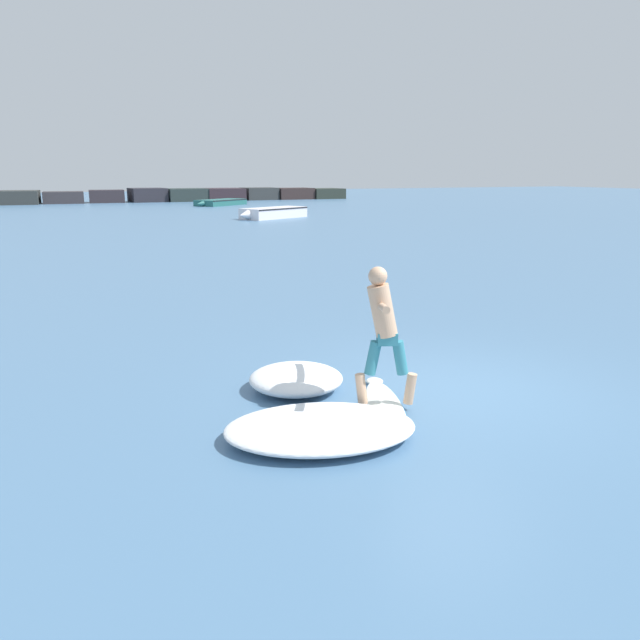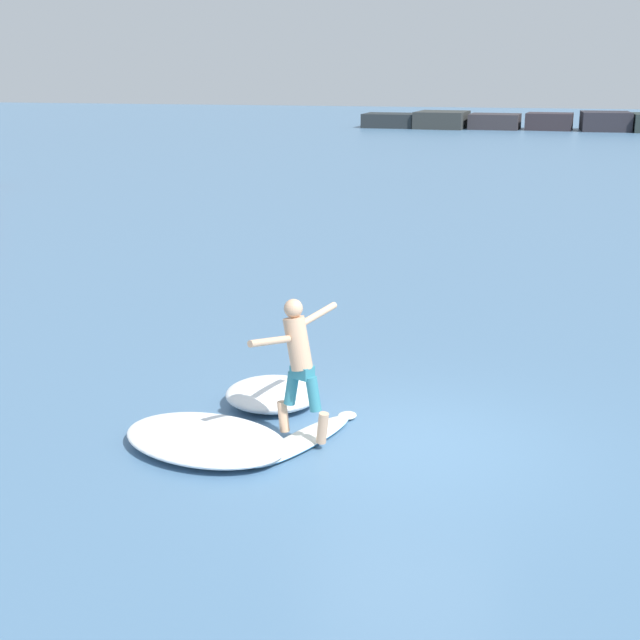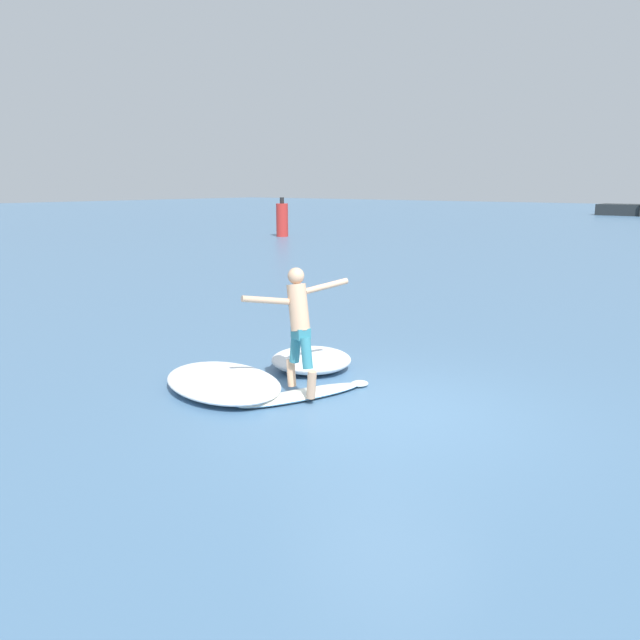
{
  "view_description": "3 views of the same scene",
  "coord_description": "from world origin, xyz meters",
  "px_view_note": "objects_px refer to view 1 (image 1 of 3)",
  "views": [
    {
      "loc": [
        -5.33,
        -7.1,
        3.08
      ],
      "look_at": [
        -1.91,
        0.54,
        1.09
      ],
      "focal_mm": 35.0,
      "sensor_mm": 36.0,
      "label": 1
    },
    {
      "loc": [
        1.5,
        -10.69,
        4.73
      ],
      "look_at": [
        -1.5,
        1.08,
        1.27
      ],
      "focal_mm": 50.0,
      "sensor_mm": 36.0,
      "label": 2
    },
    {
      "loc": [
        4.26,
        -7.08,
        3.1
      ],
      "look_at": [
        -1.6,
        0.4,
        1.02
      ],
      "focal_mm": 35.0,
      "sensor_mm": 36.0,
      "label": 3
    }
  ],
  "objects_px": {
    "surfer": "(383,324)",
    "small_boat_offshore": "(272,212)",
    "fishing_boat_near_jetty": "(220,202)",
    "surfboard": "(385,406)"
  },
  "relations": [
    {
      "from": "surfboard",
      "to": "fishing_boat_near_jetty",
      "type": "xyz_separation_m",
      "value": [
        11.92,
        52.02,
        0.26
      ]
    },
    {
      "from": "small_boat_offshore",
      "to": "fishing_boat_near_jetty",
      "type": "bearing_deg",
      "value": 85.98
    },
    {
      "from": "surfboard",
      "to": "small_boat_offshore",
      "type": "distance_m",
      "value": 35.53
    },
    {
      "from": "small_boat_offshore",
      "to": "surfboard",
      "type": "bearing_deg",
      "value": -107.44
    },
    {
      "from": "fishing_boat_near_jetty",
      "to": "small_boat_offshore",
      "type": "distance_m",
      "value": 18.17
    },
    {
      "from": "surfboard",
      "to": "fishing_boat_near_jetty",
      "type": "bearing_deg",
      "value": 77.09
    },
    {
      "from": "fishing_boat_near_jetty",
      "to": "small_boat_offshore",
      "type": "relative_size",
      "value": 1.02
    },
    {
      "from": "surfer",
      "to": "small_boat_offshore",
      "type": "bearing_deg",
      "value": 72.46
    },
    {
      "from": "surfer",
      "to": "surfboard",
      "type": "bearing_deg",
      "value": 11.72
    },
    {
      "from": "surfer",
      "to": "fishing_boat_near_jetty",
      "type": "height_order",
      "value": "surfer"
    }
  ]
}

